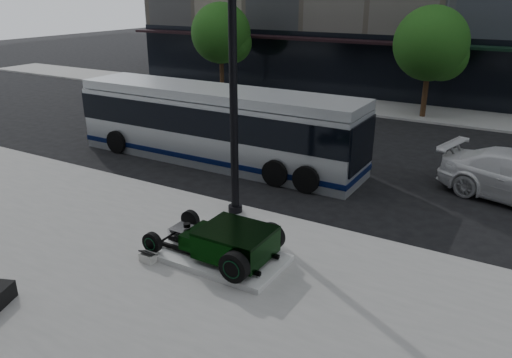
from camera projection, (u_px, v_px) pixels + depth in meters
The scene contains 8 objects.
ground at pixel (301, 194), 16.90m from camera, with size 120.00×120.00×0.00m, color black.
sidewalk_far at pixel (408, 111), 28.16m from camera, with size 70.00×4.00×0.12m, color gray.
street_trees at pixel (434, 47), 25.56m from camera, with size 29.80×3.80×5.70m.
display_plinth at pixel (218, 256), 12.58m from camera, with size 3.40×1.80×0.15m, color silver.
hot_rod at pixel (229, 241), 12.25m from camera, with size 3.22×2.00×0.81m.
info_plaque at pixel (149, 257), 12.45m from camera, with size 0.41×0.32×0.31m.
lamppost at pixel (234, 95), 14.03m from camera, with size 0.43×0.43×7.76m.
transit_bus at pixel (216, 125), 19.75m from camera, with size 12.12×2.88×2.92m.
Camera 1 is at (6.62, -14.23, 6.48)m, focal length 35.00 mm.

